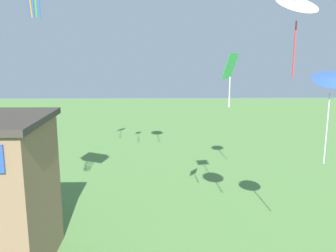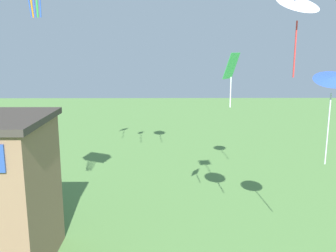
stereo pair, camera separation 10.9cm
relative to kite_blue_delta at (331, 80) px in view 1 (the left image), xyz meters
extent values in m
cone|color=blue|center=(0.00, 0.00, 0.07)|extent=(1.55, 1.51, 0.58)
cylinder|color=silver|center=(0.00, 0.00, -1.75)|extent=(0.05, 0.05, 2.60)
cone|color=white|center=(-1.83, -1.31, 2.44)|extent=(1.61, 1.54, 0.71)
cylinder|color=red|center=(-1.83, -1.31, 1.06)|extent=(0.05, 0.05, 1.71)
cube|color=green|center=(-3.17, 2.10, 0.39)|extent=(0.77, 0.85, 1.04)
cylinder|color=white|center=(-3.17, 2.10, -0.67)|extent=(0.05, 0.05, 1.24)
camera|label=1|loc=(-5.95, -13.01, 1.13)|focal=40.00mm
camera|label=2|loc=(-5.85, -13.01, 1.13)|focal=40.00mm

